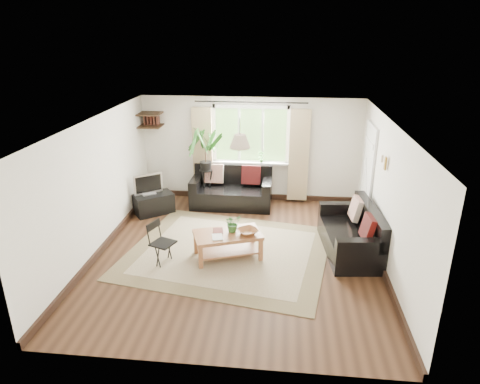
# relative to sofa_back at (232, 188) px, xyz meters

# --- Properties ---
(floor) EXTENTS (5.50, 5.50, 0.00)m
(floor) POSITION_rel_sofa_back_xyz_m (0.39, -2.24, -0.42)
(floor) COLOR #311C10
(floor) RESTS_ON ground
(ceiling) EXTENTS (5.50, 5.50, 0.00)m
(ceiling) POSITION_rel_sofa_back_xyz_m (0.39, -2.24, 1.98)
(ceiling) COLOR white
(ceiling) RESTS_ON floor
(wall_back) EXTENTS (5.00, 0.02, 2.40)m
(wall_back) POSITION_rel_sofa_back_xyz_m (0.39, 0.51, 0.78)
(wall_back) COLOR silver
(wall_back) RESTS_ON floor
(wall_front) EXTENTS (5.00, 0.02, 2.40)m
(wall_front) POSITION_rel_sofa_back_xyz_m (0.39, -4.99, 0.78)
(wall_front) COLOR silver
(wall_front) RESTS_ON floor
(wall_left) EXTENTS (0.02, 5.50, 2.40)m
(wall_left) POSITION_rel_sofa_back_xyz_m (-2.11, -2.24, 0.78)
(wall_left) COLOR silver
(wall_left) RESTS_ON floor
(wall_right) EXTENTS (0.02, 5.50, 2.40)m
(wall_right) POSITION_rel_sofa_back_xyz_m (2.89, -2.24, 0.78)
(wall_right) COLOR silver
(wall_right) RESTS_ON floor
(rug) EXTENTS (3.96, 3.56, 0.02)m
(rug) POSITION_rel_sofa_back_xyz_m (0.20, -2.19, -0.41)
(rug) COLOR beige
(rug) RESTS_ON floor
(window) EXTENTS (2.50, 0.16, 2.16)m
(window) POSITION_rel_sofa_back_xyz_m (0.39, 0.47, 1.13)
(window) COLOR white
(window) RESTS_ON wall_back
(door) EXTENTS (0.06, 0.96, 2.06)m
(door) POSITION_rel_sofa_back_xyz_m (2.86, -0.54, 0.58)
(door) COLOR silver
(door) RESTS_ON wall_right
(corner_shelf) EXTENTS (0.50, 0.50, 0.34)m
(corner_shelf) POSITION_rel_sofa_back_xyz_m (-1.86, 0.26, 1.47)
(corner_shelf) COLOR black
(corner_shelf) RESTS_ON wall_back
(pendant_lamp) EXTENTS (0.36, 0.36, 0.54)m
(pendant_lamp) POSITION_rel_sofa_back_xyz_m (0.39, -1.84, 1.63)
(pendant_lamp) COLOR beige
(pendant_lamp) RESTS_ON ceiling
(wall_sconce) EXTENTS (0.12, 0.12, 0.28)m
(wall_sconce) POSITION_rel_sofa_back_xyz_m (2.82, -1.94, 1.32)
(wall_sconce) COLOR beige
(wall_sconce) RESTS_ON wall_right
(sofa_back) EXTENTS (1.81, 0.91, 0.85)m
(sofa_back) POSITION_rel_sofa_back_xyz_m (0.00, 0.00, 0.00)
(sofa_back) COLOR black
(sofa_back) RESTS_ON floor
(sofa_right) EXTENTS (1.81, 1.04, 0.82)m
(sofa_right) POSITION_rel_sofa_back_xyz_m (2.39, -1.92, -0.02)
(sofa_right) COLOR black
(sofa_right) RESTS_ON floor
(coffee_table) EXTENTS (1.30, 0.99, 0.47)m
(coffee_table) POSITION_rel_sofa_back_xyz_m (0.22, -2.36, -0.19)
(coffee_table) COLOR brown
(coffee_table) RESTS_ON floor
(table_plant) EXTENTS (0.38, 0.37, 0.32)m
(table_plant) POSITION_rel_sofa_back_xyz_m (0.30, -2.28, 0.21)
(table_plant) COLOR #2D6026
(table_plant) RESTS_ON coffee_table
(bowl) EXTENTS (0.48, 0.48, 0.09)m
(bowl) POSITION_rel_sofa_back_xyz_m (0.58, -2.35, 0.09)
(bowl) COLOR brown
(bowl) RESTS_ON coffee_table
(book_a) EXTENTS (0.23, 0.28, 0.02)m
(book_a) POSITION_rel_sofa_back_xyz_m (-0.02, -2.56, 0.06)
(book_a) COLOR white
(book_a) RESTS_ON coffee_table
(book_b) EXTENTS (0.21, 0.26, 0.02)m
(book_b) POSITION_rel_sofa_back_xyz_m (-0.04, -2.32, 0.06)
(book_b) COLOR brown
(book_b) RESTS_ON coffee_table
(tv_stand) EXTENTS (0.93, 0.86, 0.44)m
(tv_stand) POSITION_rel_sofa_back_xyz_m (-1.64, -0.60, -0.20)
(tv_stand) COLOR black
(tv_stand) RESTS_ON floor
(tv) EXTENTS (0.63, 0.54, 0.48)m
(tv) POSITION_rel_sofa_back_xyz_m (-1.74, -0.60, 0.26)
(tv) COLOR #A5A5AA
(tv) RESTS_ON tv_stand
(palm_stand) EXTENTS (0.74, 0.74, 1.75)m
(palm_stand) POSITION_rel_sofa_back_xyz_m (-0.60, 0.11, 0.45)
(palm_stand) COLOR black
(palm_stand) RESTS_ON floor
(folding_chair) EXTENTS (0.51, 0.51, 0.76)m
(folding_chair) POSITION_rel_sofa_back_xyz_m (-0.84, -2.70, -0.05)
(folding_chair) COLOR black
(folding_chair) RESTS_ON floor
(sill_plant) EXTENTS (0.14, 0.10, 0.27)m
(sill_plant) POSITION_rel_sofa_back_xyz_m (0.64, 0.39, 0.64)
(sill_plant) COLOR #2D6023
(sill_plant) RESTS_ON window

